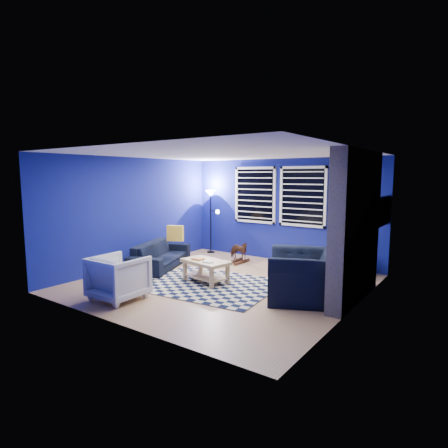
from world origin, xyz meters
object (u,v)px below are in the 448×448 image
(tv, at_px, (383,211))
(armchair_bent, at_px, (119,277))
(sofa, at_px, (161,255))
(armchair_big, at_px, (302,275))
(coffee_table, at_px, (206,266))
(cabinet, at_px, (353,263))
(floor_lamp, at_px, (211,202))
(rocking_horse, at_px, (238,251))

(tv, xyz_separation_m, armchair_bent, (-3.33, -3.78, -1.02))
(tv, distance_m, sofa, 4.83)
(armchair_big, bearing_deg, sofa, -118.23)
(coffee_table, bearing_deg, armchair_bent, -109.61)
(cabinet, xyz_separation_m, floor_lamp, (-3.84, 0.04, 1.14))
(tv, height_order, sofa, tv)
(sofa, relative_size, coffee_table, 1.93)
(coffee_table, bearing_deg, tv, 37.94)
(cabinet, bearing_deg, rocking_horse, -149.59)
(armchair_big, xyz_separation_m, coffee_table, (-1.94, -0.18, -0.08))
(rocking_horse, height_order, floor_lamp, floor_lamp)
(armchair_big, xyz_separation_m, armchair_bent, (-2.53, -1.82, -0.03))
(rocking_horse, bearing_deg, cabinet, -75.99)
(sofa, relative_size, armchair_bent, 2.38)
(coffee_table, bearing_deg, sofa, 166.47)
(tv, xyz_separation_m, rocking_horse, (-3.15, -0.36, -1.10))
(armchair_big, bearing_deg, rocking_horse, -149.22)
(cabinet, bearing_deg, sofa, -134.56)
(tv, height_order, rocking_horse, tv)
(sofa, xyz_separation_m, floor_lamp, (-0.06, 1.98, 1.10))
(sofa, xyz_separation_m, rocking_horse, (1.22, 1.39, 0.01))
(tv, relative_size, sofa, 0.51)
(coffee_table, bearing_deg, cabinet, 47.23)
(armchair_big, height_order, coffee_table, armchair_big)
(armchair_bent, height_order, floor_lamp, floor_lamp)
(sofa, height_order, cabinet, sofa)
(sofa, bearing_deg, floor_lamp, -20.35)
(coffee_table, relative_size, floor_lamp, 0.60)
(coffee_table, xyz_separation_m, floor_lamp, (-1.68, 2.37, 1.07))
(armchair_big, bearing_deg, cabinet, 149.32)
(rocking_horse, xyz_separation_m, cabinet, (2.56, 0.55, -0.05))
(armchair_bent, relative_size, coffee_table, 0.81)
(rocking_horse, distance_m, coffee_table, 1.83)
(armchair_bent, relative_size, rocking_horse, 1.52)
(cabinet, bearing_deg, armchair_bent, -106.43)
(armchair_bent, xyz_separation_m, cabinet, (2.74, 3.97, -0.13))
(cabinet, height_order, floor_lamp, floor_lamp)
(armchair_bent, xyz_separation_m, floor_lamp, (-1.10, 4.01, 1.01))
(armchair_bent, relative_size, cabinet, 1.28)
(coffee_table, relative_size, cabinet, 1.57)
(sofa, xyz_separation_m, cabinet, (3.78, 1.95, -0.04))
(tv, relative_size, armchair_bent, 1.21)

